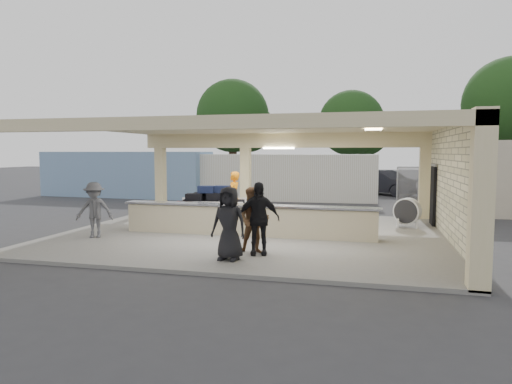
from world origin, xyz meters
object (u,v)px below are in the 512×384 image
(passenger_c, at_px, (94,210))
(luggage_cart, at_px, (211,204))
(passenger_b, at_px, (258,218))
(container_blue, at_px, (126,174))
(car_white_a, at_px, (471,187))
(drum_fan, at_px, (407,212))
(baggage_handler, at_px, (234,197))
(car_dark, at_px, (385,183))
(baggage_counter, at_px, (247,220))
(passenger_a, at_px, (254,220))
(container_white, at_px, (269,177))
(passenger_d, at_px, (229,223))

(passenger_c, bearing_deg, luggage_cart, 29.63)
(passenger_b, height_order, container_blue, container_blue)
(passenger_b, relative_size, car_white_a, 0.34)
(drum_fan, distance_m, passenger_b, 6.74)
(luggage_cart, distance_m, passenger_b, 5.05)
(baggage_handler, bearing_deg, drum_fan, 102.24)
(drum_fan, relative_size, car_dark, 0.22)
(drum_fan, relative_size, baggage_handler, 0.54)
(baggage_counter, height_order, passenger_c, passenger_c)
(baggage_handler, xyz_separation_m, container_blue, (-9.71, 9.14, 0.31))
(passenger_a, bearing_deg, luggage_cart, 117.36)
(luggage_cart, xyz_separation_m, passenger_c, (-2.62, -3.17, 0.08))
(luggage_cart, distance_m, passenger_a, 4.84)
(passenger_b, distance_m, container_white, 14.65)
(passenger_d, bearing_deg, baggage_handler, 111.73)
(container_white, bearing_deg, passenger_a, -82.10)
(passenger_c, distance_m, container_blue, 14.41)
(luggage_cart, bearing_deg, car_white_a, 36.73)
(car_white_a, distance_m, container_white, 11.21)
(drum_fan, bearing_deg, passenger_c, -129.94)
(container_white, xyz_separation_m, container_blue, (-8.93, -0.43, 0.07))
(baggage_counter, distance_m, container_white, 11.99)
(baggage_counter, height_order, container_blue, container_blue)
(passenger_c, xyz_separation_m, car_dark, (9.07, 17.97, -0.17))
(baggage_handler, height_order, container_blue, container_blue)
(passenger_d, height_order, car_dark, passenger_d)
(drum_fan, bearing_deg, passenger_a, -103.21)
(luggage_cart, distance_m, container_blue, 13.28)
(container_white, bearing_deg, car_white_a, 6.07)
(car_dark, bearing_deg, passenger_b, -151.58)
(car_white_a, height_order, car_dark, car_dark)
(passenger_a, relative_size, passenger_c, 1.01)
(car_white_a, bearing_deg, car_dark, 78.65)
(passenger_a, relative_size, container_blue, 0.16)
(drum_fan, distance_m, container_white, 11.34)
(baggage_handler, bearing_deg, passenger_a, 29.45)
(luggage_cart, relative_size, passenger_d, 1.48)
(passenger_d, relative_size, car_dark, 0.38)
(baggage_counter, height_order, baggage_handler, baggage_handler)
(baggage_counter, distance_m, passenger_b, 2.77)
(passenger_b, height_order, car_dark, passenger_b)
(passenger_a, height_order, car_white_a, passenger_a)
(baggage_counter, bearing_deg, passenger_b, -68.75)
(baggage_counter, distance_m, drum_fan, 5.77)
(drum_fan, xyz_separation_m, passenger_a, (-4.17, -5.26, 0.31))
(baggage_counter, distance_m, passenger_a, 2.56)
(passenger_b, bearing_deg, drum_fan, 40.56)
(drum_fan, xyz_separation_m, baggage_handler, (-6.13, -0.62, 0.40))
(passenger_d, xyz_separation_m, car_white_a, (8.70, 16.85, -0.22))
(passenger_b, relative_size, passenger_c, 1.09)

